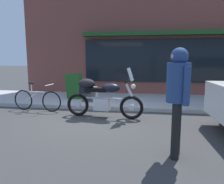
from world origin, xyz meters
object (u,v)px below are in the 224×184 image
touring_motorcycle (100,96)px  parked_bicycle (37,100)px  sandwich_board_sign (74,86)px  pedestrian_walking (178,89)px

touring_motorcycle → parked_bicycle: size_ratio=1.34×
parked_bicycle → sandwich_board_sign: bearing=65.6°
touring_motorcycle → sandwich_board_sign: (-1.41, 1.96, -0.01)m
parked_bicycle → pedestrian_walking: 4.81m
touring_motorcycle → sandwich_board_sign: size_ratio=2.32×
sandwich_board_sign → pedestrian_walking: bearing=-53.1°
touring_motorcycle → parked_bicycle: touring_motorcycle is taller
touring_motorcycle → parked_bicycle: (-2.12, 0.41, -0.25)m
touring_motorcycle → pedestrian_walking: size_ratio=1.21×
parked_bicycle → sandwich_board_sign: 1.72m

